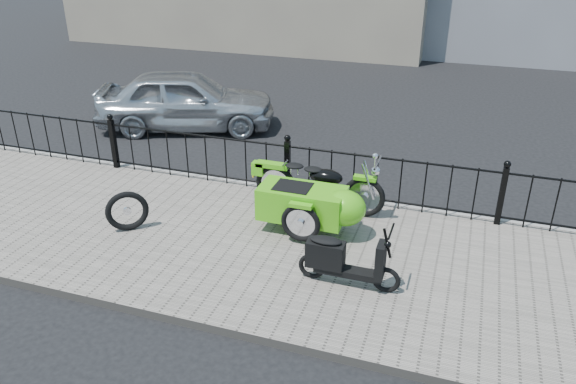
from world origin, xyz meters
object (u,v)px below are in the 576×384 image
(motorcycle_sidecar, at_px, (316,200))
(sedan_car, at_px, (186,100))
(scooter, at_px, (342,260))
(spare_tire, at_px, (127,211))

(motorcycle_sidecar, height_order, sedan_car, sedan_car)
(scooter, relative_size, spare_tire, 2.08)
(motorcycle_sidecar, xyz_separation_m, sedan_car, (-4.24, 3.82, 0.10))
(scooter, height_order, sedan_car, sedan_car)
(scooter, xyz_separation_m, sedan_car, (-4.97, 5.14, 0.21))
(motorcycle_sidecar, bearing_deg, sedan_car, 137.99)
(motorcycle_sidecar, bearing_deg, scooter, -60.95)
(spare_tire, xyz_separation_m, sedan_car, (-1.53, 4.81, 0.24))
(spare_tire, bearing_deg, scooter, -5.46)
(motorcycle_sidecar, distance_m, spare_tire, 2.89)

